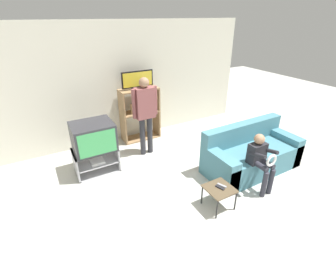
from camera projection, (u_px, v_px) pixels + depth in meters
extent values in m
cube|color=silver|center=(119.00, 84.00, 5.32)|extent=(6.40, 0.06, 2.60)
cube|color=#A8A8AD|center=(98.00, 169.00, 4.63)|extent=(0.77, 0.52, 0.02)
cube|color=#A8A8AD|center=(96.00, 161.00, 4.54)|extent=(0.74, 0.52, 0.02)
cube|color=#A8A8AD|center=(95.00, 150.00, 4.44)|extent=(0.77, 0.52, 0.02)
cube|color=#A8A8AD|center=(75.00, 165.00, 4.37)|extent=(0.03, 0.52, 0.46)
cube|color=#A8A8AD|center=(115.00, 155.00, 4.70)|extent=(0.03, 0.52, 0.46)
cube|color=silver|center=(97.00, 161.00, 4.48)|extent=(0.24, 0.28, 0.05)
cube|color=#2D2D33|center=(93.00, 136.00, 4.34)|extent=(0.71, 0.61, 0.51)
cube|color=#3FA559|center=(98.00, 144.00, 4.10)|extent=(0.63, 0.01, 0.43)
cube|color=#9E7A51|center=(123.00, 118.00, 5.39)|extent=(0.03, 0.38, 1.21)
cube|color=#9E7A51|center=(156.00, 111.00, 5.76)|extent=(0.03, 0.38, 1.21)
cube|color=#9E7A51|center=(141.00, 137.00, 5.83)|extent=(0.80, 0.38, 0.03)
cube|color=#9E7A51|center=(140.00, 112.00, 5.55)|extent=(0.80, 0.38, 0.03)
cube|color=#9E7A51|center=(139.00, 89.00, 5.32)|extent=(0.80, 0.38, 0.03)
cube|color=#9E7A4C|center=(134.00, 109.00, 5.38)|extent=(0.18, 0.04, 0.22)
cube|color=black|center=(138.00, 88.00, 5.28)|extent=(0.25, 0.20, 0.04)
cube|color=black|center=(137.00, 79.00, 5.20)|extent=(0.71, 0.04, 0.35)
cube|color=yellow|center=(138.00, 79.00, 5.18)|extent=(0.66, 0.01, 0.30)
cube|color=brown|center=(219.00, 189.00, 3.61)|extent=(0.40, 0.40, 0.02)
cylinder|color=black|center=(217.00, 209.00, 3.47)|extent=(0.02, 0.02, 0.33)
cylinder|color=black|center=(236.00, 201.00, 3.63)|extent=(0.02, 0.02, 0.33)
cylinder|color=black|center=(202.00, 195.00, 3.75)|extent=(0.02, 0.02, 0.33)
cylinder|color=black|center=(220.00, 187.00, 3.91)|extent=(0.02, 0.02, 0.33)
cube|color=#232328|center=(220.00, 188.00, 3.61)|extent=(0.08, 0.15, 0.02)
cube|color=gray|center=(222.00, 186.00, 3.65)|extent=(0.09, 0.15, 0.02)
cube|color=teal|center=(252.00, 159.00, 4.57)|extent=(1.84, 0.81, 0.46)
cube|color=teal|center=(243.00, 132.00, 4.63)|extent=(1.84, 0.20, 0.38)
cube|color=teal|center=(219.00, 168.00, 4.18)|extent=(0.22, 0.81, 0.58)
cube|color=teal|center=(281.00, 145.00, 4.90)|extent=(0.22, 0.81, 0.58)
cylinder|color=#2D2D33|center=(143.00, 136.00, 5.00)|extent=(0.11, 0.11, 0.82)
cylinder|color=#2D2D33|center=(150.00, 135.00, 5.07)|extent=(0.11, 0.11, 0.82)
cube|color=#8C4C4C|center=(145.00, 103.00, 4.73)|extent=(0.38, 0.20, 0.61)
cylinder|color=#8C4C4C|center=(134.00, 104.00, 4.62)|extent=(0.08, 0.08, 0.58)
cylinder|color=#8C4C4C|center=(155.00, 100.00, 4.83)|extent=(0.08, 0.08, 0.58)
sphere|color=#A37A5B|center=(144.00, 82.00, 4.56)|extent=(0.20, 0.20, 0.20)
cylinder|color=#2D2D38|center=(264.00, 184.00, 3.87)|extent=(0.08, 0.08, 0.46)
cylinder|color=#2D2D38|center=(271.00, 182.00, 3.94)|extent=(0.08, 0.08, 0.46)
cylinder|color=#2D2D38|center=(260.00, 165.00, 3.87)|extent=(0.09, 0.30, 0.09)
cylinder|color=#2D2D38|center=(266.00, 163.00, 3.94)|extent=(0.09, 0.30, 0.09)
cube|color=#232328|center=(257.00, 153.00, 3.97)|extent=(0.30, 0.17, 0.35)
cylinder|color=#232328|center=(258.00, 155.00, 3.78)|extent=(0.06, 0.31, 0.14)
cylinder|color=#232328|center=(270.00, 151.00, 3.90)|extent=(0.06, 0.31, 0.14)
sphere|color=#A37A5B|center=(259.00, 139.00, 3.86)|extent=(0.17, 0.17, 0.17)
torus|color=white|center=(271.00, 160.00, 3.74)|extent=(0.21, 0.04, 0.21)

